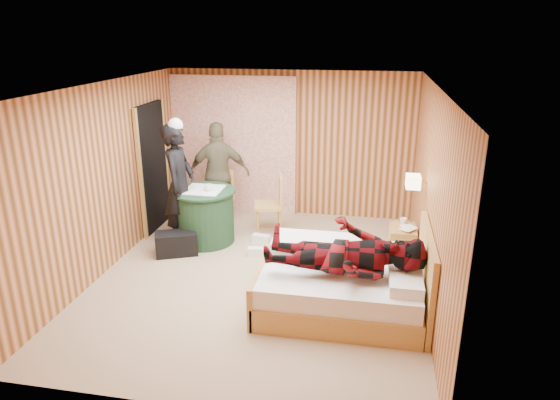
% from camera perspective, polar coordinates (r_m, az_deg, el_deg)
% --- Properties ---
extents(floor, '(4.20, 5.00, 0.01)m').
position_cam_1_polar(floor, '(6.77, -2.33, -8.69)').
color(floor, tan).
rests_on(floor, ground).
extents(ceiling, '(4.20, 5.00, 0.01)m').
position_cam_1_polar(ceiling, '(6.02, -2.65, 12.85)').
color(ceiling, white).
rests_on(ceiling, wall_back).
extents(wall_back, '(4.20, 0.02, 2.50)m').
position_cam_1_polar(wall_back, '(8.65, 1.24, 6.39)').
color(wall_back, '#D58252').
rests_on(wall_back, floor).
extents(wall_left, '(0.02, 5.00, 2.50)m').
position_cam_1_polar(wall_left, '(7.04, -19.39, 2.31)').
color(wall_left, '#D58252').
rests_on(wall_left, floor).
extents(wall_right, '(0.02, 5.00, 2.50)m').
position_cam_1_polar(wall_right, '(6.18, 16.86, 0.31)').
color(wall_right, '#D58252').
rests_on(wall_right, floor).
extents(curtain, '(2.20, 0.08, 2.40)m').
position_cam_1_polar(curtain, '(8.81, -5.31, 6.21)').
color(curtain, white).
rests_on(curtain, floor).
extents(doorway, '(0.06, 0.90, 2.05)m').
position_cam_1_polar(doorway, '(8.28, -14.30, 3.60)').
color(doorway, black).
rests_on(doorway, floor).
extents(wall_lamp, '(0.26, 0.24, 0.16)m').
position_cam_1_polar(wall_lamp, '(6.57, 15.01, 2.05)').
color(wall_lamp, gold).
rests_on(wall_lamp, wall_right).
extents(bed, '(1.94, 1.47, 1.01)m').
position_cam_1_polar(bed, '(6.02, 7.15, -9.45)').
color(bed, tan).
rests_on(bed, floor).
extents(nightstand, '(0.38, 0.51, 0.50)m').
position_cam_1_polar(nightstand, '(7.32, 13.77, -4.81)').
color(nightstand, tan).
rests_on(nightstand, floor).
extents(round_table, '(0.95, 0.95, 0.85)m').
position_cam_1_polar(round_table, '(7.75, -8.59, -1.74)').
color(round_table, '#20452A').
rests_on(round_table, floor).
extents(chair_far, '(0.48, 0.48, 0.93)m').
position_cam_1_polar(chair_far, '(8.37, -6.90, 0.76)').
color(chair_far, tan).
rests_on(chair_far, floor).
extents(chair_near, '(0.52, 0.52, 0.96)m').
position_cam_1_polar(chair_near, '(7.94, -0.73, 0.00)').
color(chair_near, tan).
rests_on(chair_near, floor).
extents(duffel_bag, '(0.67, 0.53, 0.34)m').
position_cam_1_polar(duffel_bag, '(7.47, -11.75, -4.87)').
color(duffel_bag, black).
rests_on(duffel_bag, floor).
extents(sneaker_left, '(0.29, 0.16, 0.12)m').
position_cam_1_polar(sneaker_left, '(7.76, -2.16, -4.42)').
color(sneaker_left, white).
rests_on(sneaker_left, floor).
extents(sneaker_right, '(0.29, 0.16, 0.12)m').
position_cam_1_polar(sneaker_right, '(7.31, -2.59, -5.93)').
color(sneaker_right, white).
rests_on(sneaker_right, floor).
extents(woman_standing, '(0.47, 0.69, 1.86)m').
position_cam_1_polar(woman_standing, '(7.59, -11.42, 1.66)').
color(woman_standing, black).
rests_on(woman_standing, floor).
extents(man_at_table, '(1.08, 0.63, 1.72)m').
position_cam_1_polar(man_at_table, '(8.33, -6.97, 2.99)').
color(man_at_table, brown).
rests_on(man_at_table, floor).
extents(man_on_bed, '(0.86, 0.67, 1.77)m').
position_cam_1_polar(man_on_bed, '(5.53, 7.48, -4.71)').
color(man_on_bed, '#61090E').
rests_on(man_on_bed, bed).
extents(book_lower, '(0.25, 0.27, 0.02)m').
position_cam_1_polar(book_lower, '(7.18, 13.94, -3.15)').
color(book_lower, white).
rests_on(book_lower, nightstand).
extents(book_upper, '(0.27, 0.28, 0.02)m').
position_cam_1_polar(book_upper, '(7.17, 13.95, -3.00)').
color(book_upper, white).
rests_on(book_upper, nightstand).
extents(cup_nightstand, '(0.13, 0.13, 0.09)m').
position_cam_1_polar(cup_nightstand, '(7.33, 13.90, -2.36)').
color(cup_nightstand, white).
rests_on(cup_nightstand, nightstand).
extents(cup_table, '(0.13, 0.13, 0.10)m').
position_cam_1_polar(cup_table, '(7.52, -8.16, 1.41)').
color(cup_table, white).
rests_on(cup_table, round_table).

